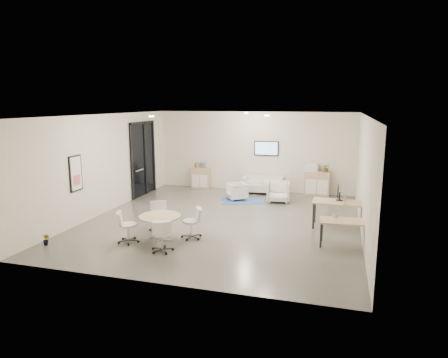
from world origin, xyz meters
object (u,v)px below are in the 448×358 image
desk_front (346,223)px  round_table (160,219)px  sideboard_right (317,184)px  armchair_right (278,191)px  desk_rear (339,204)px  armchair_left (237,191)px  sideboard_left (201,178)px  loveseat (263,185)px

desk_front → round_table: (-4.67, -0.89, -0.02)m
sideboard_right → armchair_right: bearing=-132.3°
sideboard_right → round_table: size_ratio=0.87×
sideboard_right → desk_rear: bearing=-78.1°
armchair_left → desk_rear: desk_rear is taller
sideboard_left → armchair_right: 3.77m
loveseat → desk_front: loveseat is taller
desk_front → sideboard_left: bearing=131.4°
desk_rear → desk_front: (0.19, -1.53, -0.09)m
desk_front → armchair_right: bearing=114.6°
loveseat → round_table: 6.44m
sideboard_right → loveseat: (-2.09, -0.14, -0.15)m
sideboard_left → round_table: (1.12, -6.41, 0.15)m
desk_rear → sideboard_right: bearing=104.0°
desk_front → round_table: desk_front is taller
sideboard_right → armchair_right: size_ratio=1.15×
armchair_left → armchair_right: bearing=61.6°
loveseat → desk_rear: size_ratio=1.06×
armchair_right → desk_front: size_ratio=0.62×
sideboard_left → loveseat: 2.69m
armchair_right → armchair_left: bearing=176.8°
sideboard_left → loveseat: size_ratio=0.54×
armchair_right → desk_rear: 3.33m
sideboard_right → round_table: bearing=-119.7°
sideboard_right → armchair_right: (-1.29, -1.42, -0.06)m
loveseat → desk_front: (3.11, -5.36, 0.28)m
armchair_right → round_table: bearing=-122.5°
armchair_left → desk_rear: bearing=23.9°
sideboard_left → armchair_right: bearing=-22.6°
round_table → sideboard_left: bearing=99.9°
sideboard_left → loveseat: sideboard_left is taller
desk_front → round_table: bearing=-174.2°
sideboard_right → desk_front: size_ratio=0.71×
loveseat → desk_front: size_ratio=1.20×
sideboard_right → armchair_left: bearing=-151.6°
sideboard_left → desk_rear: sideboard_left is taller
loveseat → sideboard_right: bearing=1.4°
sideboard_left → sideboard_right: (4.77, -0.03, 0.04)m
armchair_right → desk_rear: armchair_right is taller
loveseat → armchair_right: bearing=-60.5°
armchair_right → desk_front: 4.69m
sideboard_left → desk_rear: 6.89m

